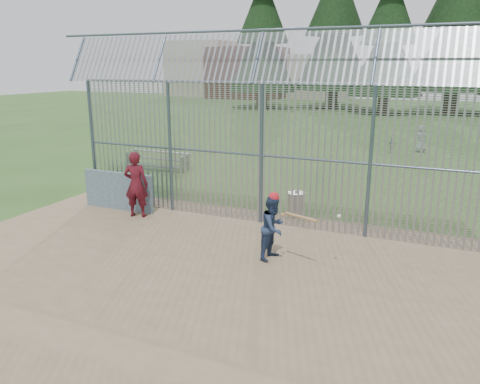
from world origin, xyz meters
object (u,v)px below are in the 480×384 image
at_px(batter, 273,228).
at_px(onlooker, 136,184).
at_px(bleacher, 158,160).
at_px(dugout_wall, 118,191).
at_px(trash_can, 296,204).

xyz_separation_m(batter, onlooker, (-4.85, 1.37, 0.24)).
distance_m(onlooker, bleacher, 6.98).
bearing_deg(dugout_wall, batter, -16.78).
bearing_deg(bleacher, dugout_wall, -68.13).
xyz_separation_m(onlooker, trash_can, (4.39, 1.99, -0.64)).
height_order(onlooker, trash_can, onlooker).
relative_size(dugout_wall, onlooker, 1.26).
bearing_deg(dugout_wall, trash_can, 16.63).
bearing_deg(onlooker, bleacher, -77.13).
height_order(dugout_wall, bleacher, dugout_wall).
xyz_separation_m(batter, bleacher, (-8.13, 7.50, -0.37)).
distance_m(onlooker, trash_can, 4.86).
distance_m(batter, trash_can, 3.42).
distance_m(trash_can, bleacher, 8.72).
relative_size(dugout_wall, trash_can, 3.05).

